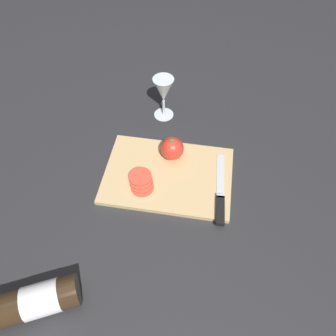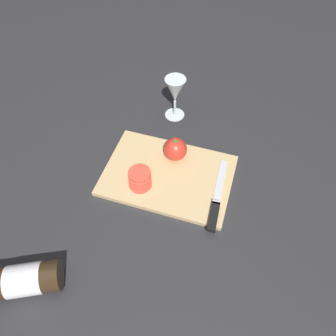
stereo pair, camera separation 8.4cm
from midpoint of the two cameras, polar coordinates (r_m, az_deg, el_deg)
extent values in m
plane|color=#28282B|center=(1.02, -7.65, -1.62)|extent=(3.00, 3.00, 0.00)
cube|color=tan|center=(1.00, -2.39, -1.42)|extent=(0.39, 0.27, 0.01)
cylinder|color=#332314|center=(0.88, -24.87, -20.51)|extent=(0.21, 0.15, 0.08)
cylinder|color=silver|center=(0.88, -23.84, -20.38)|extent=(0.11, 0.11, 0.08)
cylinder|color=silver|center=(1.19, -2.78, 9.22)|extent=(0.07, 0.07, 0.00)
cylinder|color=silver|center=(1.17, -2.84, 10.39)|extent=(0.01, 0.01, 0.06)
cone|color=silver|center=(1.12, -3.00, 13.27)|extent=(0.07, 0.07, 0.09)
cone|color=beige|center=(1.14, -2.94, 12.20)|extent=(0.03, 0.03, 0.04)
sphere|color=red|center=(1.01, -1.66, 3.28)|extent=(0.07, 0.07, 0.07)
cylinder|color=#47702D|center=(0.99, -1.70, 4.55)|extent=(0.01, 0.01, 0.01)
cube|color=silver|center=(1.00, 6.75, -1.42)|extent=(0.03, 0.16, 0.00)
cube|color=silver|center=(0.95, 6.62, -5.18)|extent=(0.02, 0.01, 0.01)
cube|color=black|center=(0.93, 6.52, -7.53)|extent=(0.03, 0.09, 0.01)
cylinder|color=#DB4C38|center=(0.97, -6.96, -3.45)|extent=(0.07, 0.07, 0.01)
cylinder|color=#DB4C38|center=(0.97, -7.09, -2.84)|extent=(0.07, 0.07, 0.01)
cylinder|color=#DB4C38|center=(0.97, -7.22, -2.23)|extent=(0.07, 0.07, 0.01)
cylinder|color=#DB4C38|center=(0.97, -7.34, -1.62)|extent=(0.07, 0.07, 0.01)
camera|label=1|loc=(0.04, -92.47, -3.24)|focal=35.00mm
camera|label=2|loc=(0.04, 87.53, 3.24)|focal=35.00mm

